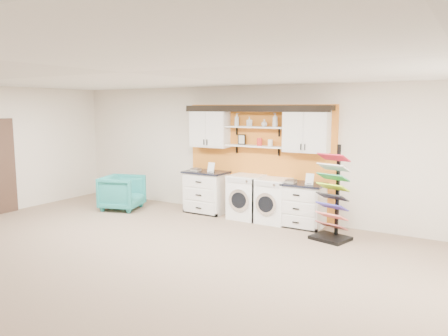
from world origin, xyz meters
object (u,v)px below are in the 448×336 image
Objects in this scene: base_cabinet_left at (206,192)px; dryer at (273,200)px; base_cabinet_right at (302,205)px; armchair at (122,192)px; sample_rack at (332,210)px; washer at (247,197)px.

dryer is at bearing -0.12° from base_cabinet_left.
base_cabinet_right is 4.15m from armchair.
base_cabinet_left is 1.07× the size of base_cabinet_right.
sample_rack is at bearing -35.29° from base_cabinet_right.
base_cabinet_right is at bearing 0.16° from washer.
sample_rack is at bearing -105.25° from armchair.
base_cabinet_left is 1.98m from armchair.
base_cabinet_right is 0.98× the size of dryer.
armchair is (-4.86, -0.22, -0.14)m from sample_rack.
washer is at bearing -179.84° from base_cabinet_right.
armchair is (-4.08, -0.77, -0.04)m from base_cabinet_right.
base_cabinet_left is 0.56× the size of sample_rack.
armchair is (-1.82, -0.77, -0.07)m from base_cabinet_left.
sample_rack reaches higher than base_cabinet_right.
armchair is (-3.46, -0.76, -0.06)m from dryer.
base_cabinet_right is 0.96m from sample_rack.
sample_rack is at bearing -10.26° from base_cabinet_left.
base_cabinet_right is at bearing 159.26° from sample_rack.
base_cabinet_right is at bearing 0.00° from base_cabinet_left.
washer is at bearing 180.00° from dryer.
base_cabinet_right is 1.03× the size of armchair.
base_cabinet_left reaches higher than base_cabinet_right.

